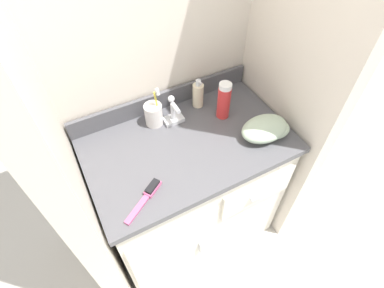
{
  "coord_description": "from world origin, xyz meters",
  "views": [
    {
      "loc": [
        -0.39,
        -0.75,
        1.76
      ],
      "look_at": [
        0.0,
        -0.03,
        0.81
      ],
      "focal_mm": 28.0,
      "sensor_mm": 36.0,
      "label": 1
    }
  ],
  "objects_px": {
    "shaving_cream_can": "(224,101)",
    "hand_towel": "(267,129)",
    "soap_dispenser": "(198,95)",
    "toothbrush_cup": "(154,114)",
    "hairbrush": "(148,195)"
  },
  "relations": [
    {
      "from": "toothbrush_cup",
      "to": "soap_dispenser",
      "type": "height_order",
      "value": "toothbrush_cup"
    },
    {
      "from": "toothbrush_cup",
      "to": "hairbrush",
      "type": "height_order",
      "value": "toothbrush_cup"
    },
    {
      "from": "soap_dispenser",
      "to": "shaving_cream_can",
      "type": "relative_size",
      "value": 0.83
    },
    {
      "from": "toothbrush_cup",
      "to": "soap_dispenser",
      "type": "distance_m",
      "value": 0.23
    },
    {
      "from": "hairbrush",
      "to": "hand_towel",
      "type": "relative_size",
      "value": 0.83
    },
    {
      "from": "soap_dispenser",
      "to": "toothbrush_cup",
      "type": "bearing_deg",
      "value": -176.37
    },
    {
      "from": "hairbrush",
      "to": "shaving_cream_can",
      "type": "bearing_deg",
      "value": -6.4
    },
    {
      "from": "shaving_cream_can",
      "to": "hand_towel",
      "type": "bearing_deg",
      "value": -61.97
    },
    {
      "from": "toothbrush_cup",
      "to": "hairbrush",
      "type": "distance_m",
      "value": 0.39
    },
    {
      "from": "toothbrush_cup",
      "to": "hand_towel",
      "type": "bearing_deg",
      "value": -36.48
    },
    {
      "from": "soap_dispenser",
      "to": "hand_towel",
      "type": "relative_size",
      "value": 0.68
    },
    {
      "from": "shaving_cream_can",
      "to": "hairbrush",
      "type": "relative_size",
      "value": 0.99
    },
    {
      "from": "hairbrush",
      "to": "soap_dispenser",
      "type": "bearing_deg",
      "value": 8.04
    },
    {
      "from": "toothbrush_cup",
      "to": "shaving_cream_can",
      "type": "xyz_separation_m",
      "value": [
        0.3,
        -0.1,
        0.04
      ]
    },
    {
      "from": "shaving_cream_can",
      "to": "hand_towel",
      "type": "height_order",
      "value": "shaving_cream_can"
    }
  ]
}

